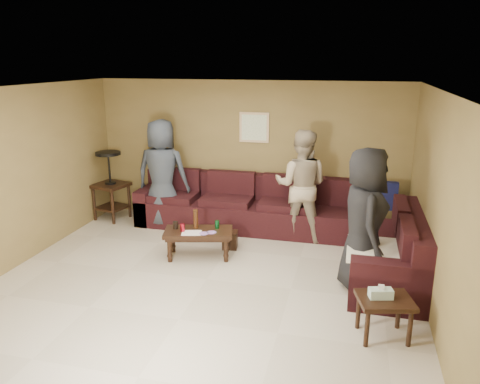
{
  "coord_description": "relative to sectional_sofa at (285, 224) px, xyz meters",
  "views": [
    {
      "loc": [
        1.81,
        -5.43,
        2.86
      ],
      "look_at": [
        0.25,
        0.85,
        1.0
      ],
      "focal_mm": 35.0,
      "sensor_mm": 36.0,
      "label": 1
    }
  ],
  "objects": [
    {
      "name": "waste_bin",
      "position": [
        -0.79,
        -0.4,
        -0.19
      ],
      "size": [
        0.25,
        0.25,
        0.27
      ],
      "primitive_type": "cube",
      "rotation": [
        0.0,
        0.0,
        0.14
      ],
      "color": "black",
      "rests_on": "ground"
    },
    {
      "name": "end_table_left",
      "position": [
        -3.26,
        0.43,
        0.33
      ],
      "size": [
        0.67,
        0.67,
        1.25
      ],
      "rotation": [
        0.0,
        0.0,
        -0.24
      ],
      "color": "black",
      "rests_on": "ground"
    },
    {
      "name": "coffee_table",
      "position": [
        -1.16,
        -0.83,
        0.03
      ],
      "size": [
        1.09,
        0.73,
        0.7
      ],
      "rotation": [
        0.0,
        0.0,
        0.24
      ],
      "color": "black",
      "rests_on": "ground"
    },
    {
      "name": "room",
      "position": [
        -0.81,
        -1.52,
        1.34
      ],
      "size": [
        5.6,
        5.5,
        2.5
      ],
      "color": "beige",
      "rests_on": "ground"
    },
    {
      "name": "sectional_sofa",
      "position": [
        0.0,
        0.0,
        0.0
      ],
      "size": [
        4.65,
        2.9,
        0.97
      ],
      "color": "black",
      "rests_on": "ground"
    },
    {
      "name": "side_table_right",
      "position": [
        1.4,
        -2.35,
        0.07
      ],
      "size": [
        0.65,
        0.57,
        0.6
      ],
      "rotation": [
        0.0,
        0.0,
        0.25
      ],
      "color": "black",
      "rests_on": "ground"
    },
    {
      "name": "person_right",
      "position": [
        1.17,
        -1.25,
        0.59
      ],
      "size": [
        0.73,
        0.98,
        1.84
      ],
      "primitive_type": "imported",
      "rotation": [
        0.0,
        0.0,
        1.75
      ],
      "color": "black",
      "rests_on": "ground"
    },
    {
      "name": "person_left",
      "position": [
        -2.2,
        0.35,
        0.61
      ],
      "size": [
        0.95,
        0.64,
        1.88
      ],
      "primitive_type": "imported",
      "rotation": [
        0.0,
        0.0,
        3.19
      ],
      "color": "#313844",
      "rests_on": "ground"
    },
    {
      "name": "wall_art",
      "position": [
        -0.71,
        0.96,
        1.37
      ],
      "size": [
        0.52,
        0.04,
        0.52
      ],
      "color": "#D1AF82",
      "rests_on": "ground"
    },
    {
      "name": "person_middle",
      "position": [
        0.2,
        0.3,
        0.57
      ],
      "size": [
        0.91,
        0.72,
        1.79
      ],
      "primitive_type": "imported",
      "rotation": [
        0.0,
        0.0,
        3.09
      ],
      "color": "tan",
      "rests_on": "ground"
    }
  ]
}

